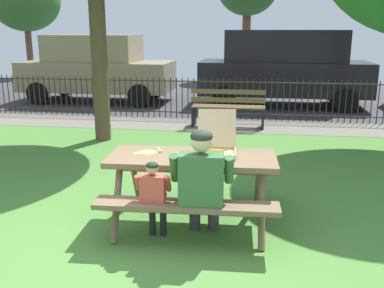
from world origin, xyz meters
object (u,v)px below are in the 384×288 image
far_tree_left (25,0)px  picnic_table_foreground (192,171)px  child_at_table (154,194)px  parked_car_center (97,67)px  pizza_box_open (216,146)px  parked_car_right (284,66)px  park_bench_center (228,108)px  adult_at_table (202,181)px  pizza_slice_on_table (150,151)px

far_tree_left → picnic_table_foreground: bearing=-56.6°
child_at_table → parked_car_center: (-3.75, 8.61, 0.48)m
pizza_box_open → parked_car_right: (1.14, 7.95, 0.24)m
picnic_table_foreground → park_bench_center: 5.01m
adult_at_table → picnic_table_foreground: bearing=108.9°
picnic_table_foreground → adult_at_table: 0.53m
pizza_slice_on_table → picnic_table_foreground: bearing=-9.9°
pizza_slice_on_table → adult_at_table: 0.89m
pizza_box_open → parked_car_center: parked_car_center is taller
picnic_table_foreground → child_at_table: 0.62m
picnic_table_foreground → parked_car_right: size_ratio=0.40×
adult_at_table → parked_car_right: bearing=81.9°
adult_at_table → parked_car_center: (-4.22, 8.56, 0.35)m
adult_at_table → park_bench_center: adult_at_table is taller
adult_at_table → far_tree_left: bearing=122.9°
adult_at_table → child_at_table: (-0.47, -0.05, -0.13)m
adult_at_table → parked_car_center: parked_car_center is taller
picnic_table_foreground → pizza_slice_on_table: (-0.49, 0.09, 0.18)m
pizza_slice_on_table → far_tree_left: 17.74m
pizza_box_open → parked_car_center: bearing=118.4°
adult_at_table → far_tree_left: far_tree_left is taller
picnic_table_foreground → parked_car_center: (-4.05, 8.07, 0.41)m
parked_car_center → pizza_box_open: bearing=-61.6°
parked_car_center → child_at_table: bearing=-66.5°
picnic_table_foreground → pizza_slice_on_table: 0.53m
far_tree_left → adult_at_table: bearing=-57.1°
pizza_slice_on_table → parked_car_center: 8.74m
pizza_slice_on_table → parked_car_right: parked_car_right is taller
picnic_table_foreground → far_tree_left: size_ratio=0.39×
pizza_slice_on_table → far_tree_left: (-9.34, 14.85, 2.62)m
pizza_box_open → adult_at_table: size_ratio=0.45×
pizza_box_open → adult_at_table: pizza_box_open is taller
child_at_table → far_tree_left: 18.41m
adult_at_table → child_at_table: bearing=-174.2°
picnic_table_foreground → child_at_table: (-0.30, -0.54, -0.07)m
park_bench_center → picnic_table_foreground: bearing=-90.7°
adult_at_table → park_bench_center: (-0.11, 5.50, -0.24)m
pizza_slice_on_table → child_at_table: size_ratio=0.36×
picnic_table_foreground → park_bench_center: park_bench_center is taller
park_bench_center → parked_car_center: 5.16m
park_bench_center → parked_car_right: size_ratio=0.35×
parked_car_right → parked_car_center: bearing=180.0°
pizza_slice_on_table → adult_at_table: adult_at_table is taller
picnic_table_foreground → pizza_slice_on_table: pizza_slice_on_table is taller
pizza_box_open → parked_car_center: 9.04m
park_bench_center → far_tree_left: 14.33m
park_bench_center → far_tree_left: size_ratio=0.33×
pizza_box_open → parked_car_right: bearing=81.8°
pizza_box_open → adult_at_table: bearing=-97.3°
adult_at_table → park_bench_center: size_ratio=0.74×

